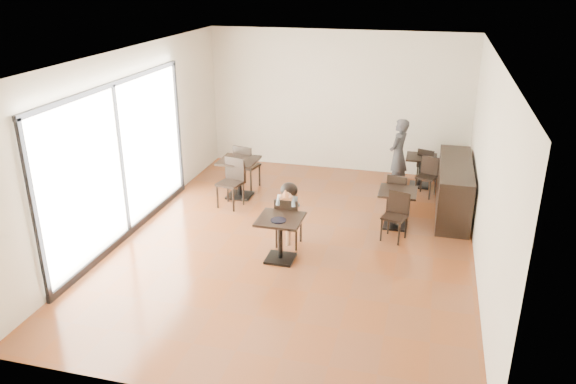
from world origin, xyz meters
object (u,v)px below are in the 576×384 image
(child_table, at_px, (280,239))
(child_chair, at_px, (289,221))
(chair_mid_a, at_px, (399,194))
(chair_back_b, at_px, (426,177))
(adult_patron, at_px, (398,155))
(cafe_table_left, at_px, (239,178))
(chair_mid_b, at_px, (394,217))
(cafe_table_back, at_px, (420,171))
(chair_left_b, at_px, (230,184))
(child, at_px, (289,215))
(chair_back_a, at_px, (427,166))
(cafe_table_mid, at_px, (397,209))
(chair_left_a, at_px, (248,166))

(child_table, bearing_deg, child_chair, 90.00)
(chair_mid_a, height_order, chair_back_b, chair_mid_a)
(adult_patron, distance_m, cafe_table_left, 3.39)
(chair_mid_a, bearing_deg, chair_mid_b, 107.08)
(child_chair, distance_m, chair_mid_b, 1.85)
(cafe_table_left, bearing_deg, cafe_table_back, 23.40)
(chair_left_b, bearing_deg, child, -28.19)
(chair_mid_b, xyz_separation_m, chair_back_a, (0.48, 3.00, -0.02))
(child_chair, distance_m, cafe_table_left, 2.43)
(chair_left_b, distance_m, chair_back_b, 4.06)
(child_chair, distance_m, cafe_table_back, 4.02)
(cafe_table_left, xyz_separation_m, chair_back_a, (3.75, 1.78, 0.00))
(child_chair, relative_size, adult_patron, 0.58)
(child_chair, bearing_deg, chair_left_b, -40.78)
(child, relative_size, chair_left_b, 1.16)
(adult_patron, bearing_deg, chair_back_a, 148.95)
(child_table, relative_size, cafe_table_mid, 1.05)
(adult_patron, bearing_deg, chair_mid_a, 25.08)
(child, height_order, chair_mid_a, child)
(cafe_table_left, relative_size, cafe_table_back, 1.20)
(chair_back_a, bearing_deg, cafe_table_back, 76.66)
(chair_mid_b, bearing_deg, chair_left_b, -174.57)
(child_table, relative_size, chair_left_a, 0.77)
(child_table, xyz_separation_m, chair_back_a, (2.20, 4.21, 0.03))
(adult_patron, distance_m, cafe_table_mid, 1.99)
(child, distance_m, chair_mid_b, 1.85)
(child, height_order, cafe_table_left, child)
(adult_patron, distance_m, chair_mid_a, 1.44)
(chair_left_a, bearing_deg, adult_patron, -154.58)
(child_table, height_order, child_chair, child_chair)
(child_chair, xyz_separation_m, child, (-0.00, 0.00, 0.12))
(cafe_table_left, relative_size, chair_left_b, 0.83)
(child_chair, distance_m, chair_back_a, 4.27)
(child, bearing_deg, cafe_table_left, 129.36)
(child_chair, bearing_deg, chair_mid_a, -134.49)
(child_chair, relative_size, chair_mid_a, 1.05)
(adult_patron, bearing_deg, child_chair, -7.51)
(child_chair, bearing_deg, chair_left_a, -57.60)
(adult_patron, bearing_deg, cafe_table_mid, 23.43)
(cafe_table_back, bearing_deg, chair_mid_a, -101.41)
(child_chair, height_order, cafe_table_mid, child_chair)
(chair_mid_a, bearing_deg, chair_left_b, 24.51)
(cafe_table_back, xyz_separation_m, chair_left_b, (-3.61, -2.11, 0.15))
(chair_mid_a, bearing_deg, chair_left_a, 5.43)
(chair_left_b, relative_size, chair_back_a, 1.20)
(child_chair, bearing_deg, cafe_table_mid, -145.03)
(child_table, distance_m, child_chair, 0.56)
(chair_mid_b, height_order, chair_left_a, chair_left_a)
(child_chair, height_order, child, child)
(chair_left_b, bearing_deg, cafe_table_back, 42.93)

